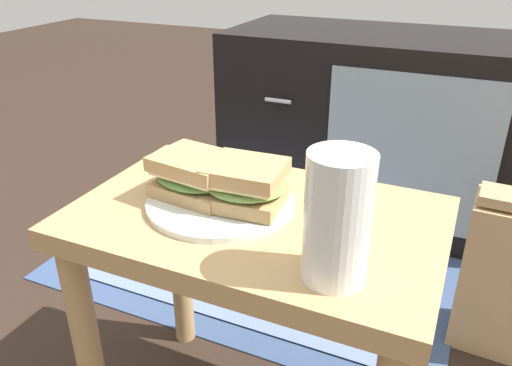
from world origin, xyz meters
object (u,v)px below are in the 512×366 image
sandwich_back (247,183)px  beer_glass (337,222)px  sandwich_front (196,174)px  tv_cabinet (381,127)px  plate (222,201)px

sandwich_back → beer_glass: beer_glass is taller
sandwich_front → sandwich_back: sandwich_back is taller
tv_cabinet → sandwich_front: size_ratio=6.73×
plate → beer_glass: bearing=-27.6°
sandwich_front → sandwich_back: (0.09, 0.00, 0.00)m
sandwich_front → plate: bearing=0.3°
plate → beer_glass: (0.21, -0.11, 0.07)m
plate → sandwich_front: size_ratio=1.62×
tv_cabinet → sandwich_back: 0.97m
tv_cabinet → sandwich_back: bearing=-91.8°
beer_glass → tv_cabinet: bearing=97.6°
tv_cabinet → beer_glass: 1.09m
tv_cabinet → sandwich_front: (-0.12, -0.94, 0.21)m
plate → beer_glass: size_ratio=1.40×
sandwich_front → beer_glass: size_ratio=0.86×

